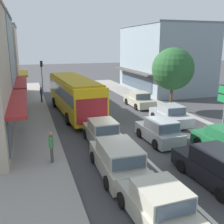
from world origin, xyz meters
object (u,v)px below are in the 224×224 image
object	(u,v)px
hatchback_behind_bus_near	(159,131)
pedestrian_with_handbag_near	(41,93)
hatchback_behind_bus_mid	(102,133)
parked_hatchback_kerb_front	(224,141)
city_bus	(74,93)
traffic_light_downstreet	(42,73)
wagon_adjacent_lane_trail	(118,159)
parked_sedan_kerb_third	(139,100)
street_tree_right	(173,69)
pedestrian_browsing_midblock	(51,145)
wagon_queue_gap_filler	(218,168)
sedan_queue_far_back	(159,207)
parked_sedan_kerb_second	(170,115)

from	to	relation	value
hatchback_behind_bus_near	pedestrian_with_handbag_near	distance (m)	15.31
hatchback_behind_bus_mid	parked_hatchback_kerb_front	distance (m)	7.13
hatchback_behind_bus_mid	city_bus	bearing A→B (deg)	93.04
traffic_light_downstreet	pedestrian_with_handbag_near	size ratio (longest dim) A/B	2.58
city_bus	wagon_adjacent_lane_trail	bearing A→B (deg)	-89.86
hatchback_behind_bus_near	traffic_light_downstreet	size ratio (longest dim) A/B	0.89
hatchback_behind_bus_near	hatchback_behind_bus_mid	bearing A→B (deg)	165.96
parked_sedan_kerb_third	street_tree_right	world-z (taller)	street_tree_right
traffic_light_downstreet	pedestrian_with_handbag_near	bearing A→B (deg)	-95.88
traffic_light_downstreet	pedestrian_browsing_midblock	xyz separation A→B (m)	(-0.73, -18.79, -1.79)
wagon_queue_gap_filler	traffic_light_downstreet	size ratio (longest dim) A/B	1.09
sedan_queue_far_back	pedestrian_with_handbag_near	distance (m)	21.12
city_bus	hatchback_behind_bus_mid	size ratio (longest dim) A/B	2.96
parked_hatchback_kerb_front	parked_sedan_kerb_second	xyz separation A→B (m)	(0.13, 6.12, -0.05)
sedan_queue_far_back	hatchback_behind_bus_near	bearing A→B (deg)	62.15
sedan_queue_far_back	city_bus	bearing A→B (deg)	90.71
sedan_queue_far_back	traffic_light_downstreet	world-z (taller)	traffic_light_downstreet
wagon_adjacent_lane_trail	parked_sedan_kerb_second	world-z (taller)	wagon_adjacent_lane_trail
wagon_queue_gap_filler	street_tree_right	distance (m)	13.28
city_bus	street_tree_right	xyz separation A→B (m)	(8.61, -1.83, 2.03)
street_tree_right	pedestrian_with_handbag_near	size ratio (longest dim) A/B	3.56
wagon_queue_gap_filler	pedestrian_browsing_midblock	bearing A→B (deg)	148.65
parked_sedan_kerb_second	traffic_light_downstreet	distance (m)	16.85
hatchback_behind_bus_near	city_bus	bearing A→B (deg)	114.83
parked_hatchback_kerb_front	street_tree_right	size ratio (longest dim) A/B	0.65
street_tree_right	pedestrian_browsing_midblock	size ratio (longest dim) A/B	3.56
pedestrian_with_handbag_near	parked_sedan_kerb_second	bearing A→B (deg)	-48.63
hatchback_behind_bus_near	pedestrian_browsing_midblock	xyz separation A→B (m)	(-6.80, -1.21, 0.36)
city_bus	pedestrian_browsing_midblock	world-z (taller)	city_bus
wagon_adjacent_lane_trail	parked_sedan_kerb_second	bearing A→B (deg)	44.71
hatchback_behind_bus_mid	pedestrian_browsing_midblock	size ratio (longest dim) A/B	2.27
wagon_adjacent_lane_trail	parked_sedan_kerb_third	bearing A→B (deg)	62.31
hatchback_behind_bus_near	pedestrian_browsing_midblock	world-z (taller)	pedestrian_browsing_midblock
street_tree_right	pedestrian_browsing_midblock	xyz separation A→B (m)	(-11.49, -7.86, -2.85)
wagon_queue_gap_filler	wagon_adjacent_lane_trail	xyz separation A→B (m)	(-3.95, 2.20, 0.00)
traffic_light_downstreet	sedan_queue_far_back	bearing A→B (deg)	-84.56
wagon_adjacent_lane_trail	street_tree_right	bearing A→B (deg)	48.92
hatchback_behind_bus_near	pedestrian_with_handbag_near	size ratio (longest dim) A/B	2.29
parked_hatchback_kerb_front	pedestrian_with_handbag_near	bearing A→B (deg)	118.73
wagon_adjacent_lane_trail	street_tree_right	size ratio (longest dim) A/B	0.78
parked_sedan_kerb_second	traffic_light_downstreet	world-z (taller)	traffic_light_downstreet
traffic_light_downstreet	street_tree_right	size ratio (longest dim) A/B	0.72
hatchback_behind_bus_mid	wagon_adjacent_lane_trail	world-z (taller)	wagon_adjacent_lane_trail
city_bus	wagon_adjacent_lane_trail	world-z (taller)	city_bus
wagon_queue_gap_filler	parked_hatchback_kerb_front	size ratio (longest dim) A/B	1.22
pedestrian_with_handbag_near	pedestrian_browsing_midblock	bearing A→B (deg)	-91.32
sedan_queue_far_back	traffic_light_downstreet	distance (m)	24.84
hatchback_behind_bus_near	parked_sedan_kerb_third	distance (m)	9.83
wagon_adjacent_lane_trail	parked_sedan_kerb_third	world-z (taller)	wagon_adjacent_lane_trail
sedan_queue_far_back	pedestrian_with_handbag_near	world-z (taller)	pedestrian_with_handbag_near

